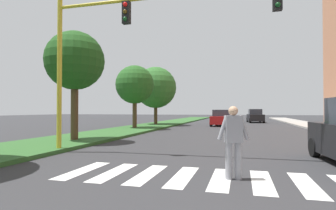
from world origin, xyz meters
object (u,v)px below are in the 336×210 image
tree_far (135,85)px  pedestrian_performer (233,139)px  traffic_light_gantry (126,33)px  tree_mid (75,61)px  sedan_far_horizon (220,115)px  tree_distant (156,88)px  sedan_midblock (222,118)px  sedan_distant (255,116)px

tree_far → pedestrian_performer: bearing=-60.5°
tree_far → traffic_light_gantry: size_ratio=0.56×
tree_mid → sedan_far_horizon: tree_mid is taller
tree_far → tree_distant: bearing=90.7°
tree_distant → traffic_light_gantry: tree_distant is taller
sedan_midblock → pedestrian_performer: bearing=-85.5°
tree_distant → sedan_midblock: bearing=6.8°
sedan_distant → sedan_far_horizon: (-5.31, 10.38, -0.02)m
traffic_light_gantry → sedan_far_horizon: size_ratio=2.22×
sedan_midblock → tree_far: bearing=-134.4°
sedan_midblock → sedan_far_horizon: size_ratio=1.00×
tree_mid → sedan_far_horizon: (4.43, 35.96, -3.25)m
tree_mid → traffic_light_gantry: traffic_light_gantry is taller
tree_distant → pedestrian_performer: bearing=-67.9°
tree_mid → tree_far: (-0.66, 9.59, -0.30)m
sedan_far_horizon → pedestrian_performer: bearing=-85.3°
tree_far → pedestrian_performer: (8.48, -15.02, -2.80)m
traffic_light_gantry → sedan_midblock: traffic_light_gantry is taller
tree_far → pedestrian_performer: tree_far is taller
pedestrian_performer → sedan_midblock: pedestrian_performer is taller
sedan_midblock → tree_mid: bearing=-110.3°
pedestrian_performer → sedan_far_horizon: 41.53m
pedestrian_performer → sedan_far_horizon: (-3.40, 41.40, -0.15)m
traffic_light_gantry → pedestrian_performer: 5.72m
tree_mid → tree_distant: tree_distant is taller
tree_mid → pedestrian_performer: (7.82, -5.43, -3.10)m
sedan_midblock → sedan_distant: bearing=68.2°
tree_mid → traffic_light_gantry: bearing=-35.7°
traffic_light_gantry → tree_far: bearing=110.6°
tree_mid → sedan_distant: size_ratio=1.28×
tree_mid → pedestrian_performer: tree_mid is taller
tree_far → tree_mid: bearing=-86.1°
tree_distant → pedestrian_performer: (8.55, -21.08, -3.06)m
tree_mid → pedestrian_performer: size_ratio=3.19×
tree_mid → pedestrian_performer: bearing=-34.8°
pedestrian_performer → sedan_distant: (1.91, 31.02, -0.13)m
tree_far → tree_distant: size_ratio=0.87×
tree_mid → sedan_distant: bearing=69.2°
sedan_midblock → traffic_light_gantry: bearing=-96.1°
tree_far → sedan_distant: size_ratio=1.24×
pedestrian_performer → sedan_midblock: 21.97m
pedestrian_performer → sedan_distant: bearing=86.5°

